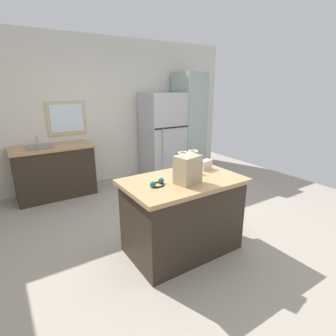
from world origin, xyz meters
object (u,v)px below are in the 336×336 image
at_px(tall_cabinet, 189,123).
at_px(small_box, 205,165).
at_px(bottle, 193,166).
at_px(ear_defenders, 157,183).
at_px(refrigerator, 163,135).
at_px(shopping_bag, 188,169).
at_px(kitchen_island, 182,215).

relative_size(tall_cabinet, small_box, 12.29).
xyz_separation_m(tall_cabinet, bottle, (-1.71, -2.34, -0.10)).
xyz_separation_m(tall_cabinet, ear_defenders, (-2.27, -2.45, -0.16)).
height_order(bottle, ear_defenders, bottle).
distance_m(refrigerator, bottle, 2.56).
distance_m(refrigerator, tall_cabinet, 0.70).
bearing_deg(small_box, refrigerator, 70.36).
bearing_deg(tall_cabinet, bottle, -126.15).
distance_m(tall_cabinet, bottle, 2.89).
bearing_deg(shopping_bag, bottle, 42.41).
bearing_deg(bottle, refrigerator, 66.16).
bearing_deg(shopping_bag, kitchen_island, 75.52).
bearing_deg(small_box, kitchen_island, -161.90).
height_order(refrigerator, bottle, refrigerator).
height_order(refrigerator, ear_defenders, refrigerator).
distance_m(small_box, bottle, 0.21).
relative_size(small_box, ear_defenders, 0.89).
distance_m(tall_cabinet, shopping_bag, 3.24).
bearing_deg(tall_cabinet, refrigerator, -179.98).
distance_m(kitchen_island, bottle, 0.58).
xyz_separation_m(kitchen_island, bottle, (0.23, 0.11, 0.52)).
bearing_deg(shopping_bag, refrigerator, 63.32).
bearing_deg(kitchen_island, ear_defenders, -179.31).
xyz_separation_m(kitchen_island, refrigerator, (1.26, 2.45, 0.42)).
bearing_deg(ear_defenders, kitchen_island, 0.69).
bearing_deg(ear_defenders, bottle, 11.84).
bearing_deg(tall_cabinet, small_box, -122.99).
bearing_deg(shopping_bag, small_box, 29.71).
distance_m(kitchen_island, refrigerator, 2.79).
distance_m(kitchen_island, shopping_bag, 0.60).
relative_size(tall_cabinet, shopping_bag, 6.17).
bearing_deg(shopping_bag, tall_cabinet, 52.61).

